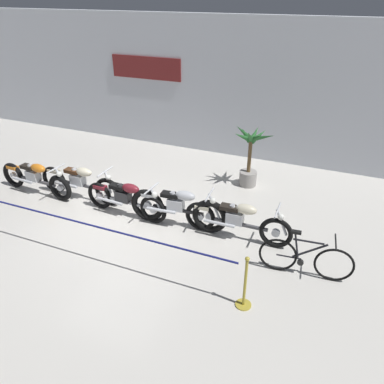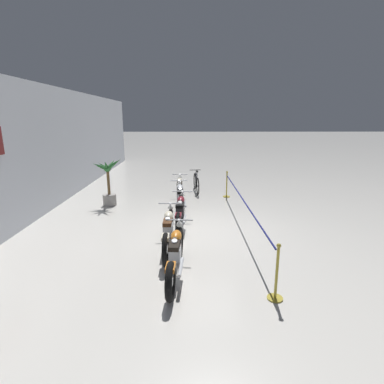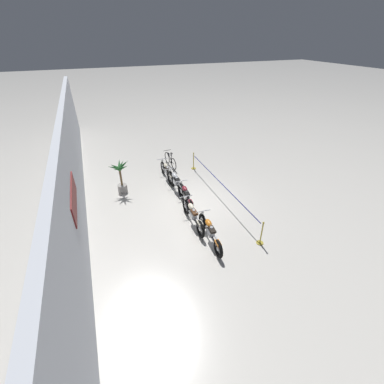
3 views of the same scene
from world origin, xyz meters
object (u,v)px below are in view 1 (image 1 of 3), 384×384
object	(u,v)px
motorcycle_orange_0	(35,178)
stanchion_mid_left	(245,290)
motorcycle_cream_1	(80,182)
potted_palm_left_of_row	(250,155)
motorcycle_maroon_2	(125,198)
motorcycle_silver_3	(178,208)
bicycle	(305,259)
stanchion_far_left	(24,215)
motorcycle_cream_4	(237,220)

from	to	relation	value
motorcycle_orange_0	stanchion_mid_left	bearing A→B (deg)	-16.21
motorcycle_orange_0	stanchion_mid_left	xyz separation A→B (m)	(6.16, -1.79, -0.10)
motorcycle_cream_1	potted_palm_left_of_row	xyz separation A→B (m)	(3.80, 2.39, 0.43)
motorcycle_maroon_2	stanchion_mid_left	xyz separation A→B (m)	(3.41, -1.76, -0.11)
motorcycle_silver_3	stanchion_mid_left	size ratio (longest dim) A/B	2.20
bicycle	stanchion_far_left	distance (m)	5.73
stanchion_far_left	stanchion_mid_left	bearing A→B (deg)	-0.00
motorcycle_maroon_2	motorcycle_cream_4	bearing A→B (deg)	2.17
motorcycle_orange_0	motorcycle_cream_4	distance (m)	5.48
bicycle	stanchion_mid_left	distance (m)	1.46
motorcycle_orange_0	stanchion_far_left	size ratio (longest dim) A/B	0.34
motorcycle_orange_0	stanchion_mid_left	distance (m)	6.42
motorcycle_maroon_2	stanchion_far_left	size ratio (longest dim) A/B	0.32
bicycle	stanchion_mid_left	xyz separation A→B (m)	(-0.83, -1.20, -0.03)
motorcycle_cream_1	motorcycle_silver_3	size ratio (longest dim) A/B	1.05
motorcycle_orange_0	potted_palm_left_of_row	world-z (taller)	potted_palm_left_of_row
motorcycle_silver_3	stanchion_mid_left	world-z (taller)	stanchion_mid_left
potted_palm_left_of_row	stanchion_mid_left	world-z (taller)	potted_palm_left_of_row
motorcycle_orange_0	stanchion_far_left	distance (m)	2.29
motorcycle_cream_4	stanchion_mid_left	bearing A→B (deg)	-69.79
motorcycle_maroon_2	motorcycle_orange_0	bearing A→B (deg)	179.38
motorcycle_orange_0	motorcycle_cream_1	bearing A→B (deg)	10.21
motorcycle_cream_4	motorcycle_silver_3	bearing A→B (deg)	-177.78
motorcycle_maroon_2	motorcycle_silver_3	xyz separation A→B (m)	(1.34, 0.05, 0.02)
bicycle	motorcycle_orange_0	bearing A→B (deg)	175.17
motorcycle_orange_0	bicycle	distance (m)	7.02
potted_palm_left_of_row	motorcycle_cream_1	bearing A→B (deg)	-147.79
motorcycle_cream_4	potted_palm_left_of_row	xyz separation A→B (m)	(-0.43, 2.54, 0.43)
potted_palm_left_of_row	stanchion_mid_left	bearing A→B (deg)	-75.78
potted_palm_left_of_row	stanchion_far_left	world-z (taller)	potted_palm_left_of_row
motorcycle_silver_3	stanchion_mid_left	distance (m)	2.75
stanchion_far_left	potted_palm_left_of_row	bearing A→B (deg)	50.45
motorcycle_silver_3	bicycle	bearing A→B (deg)	-11.93
motorcycle_cream_1	bicycle	distance (m)	5.80
motorcycle_silver_3	motorcycle_cream_4	distance (m)	1.38
motorcycle_maroon_2	potted_palm_left_of_row	bearing A→B (deg)	49.15
potted_palm_left_of_row	stanchion_far_left	xyz separation A→B (m)	(-3.64, -4.41, -0.21)
motorcycle_cream_1	motorcycle_maroon_2	world-z (taller)	motorcycle_cream_1
motorcycle_cream_4	bicycle	world-z (taller)	bicycle
motorcycle_orange_0	motorcycle_cream_1	size ratio (longest dim) A/B	0.98
motorcycle_orange_0	motorcycle_cream_1	distance (m)	1.27
stanchion_mid_left	motorcycle_silver_3	bearing A→B (deg)	138.68
motorcycle_cream_1	stanchion_mid_left	world-z (taller)	stanchion_mid_left
motorcycle_cream_1	motorcycle_maroon_2	bearing A→B (deg)	-9.61
motorcycle_cream_4	stanchion_far_left	bearing A→B (deg)	-155.39
motorcycle_silver_3	bicycle	size ratio (longest dim) A/B	1.34
motorcycle_orange_0	potted_palm_left_of_row	size ratio (longest dim) A/B	1.36
motorcycle_silver_3	stanchion_far_left	distance (m)	3.26
motorcycle_cream_1	motorcycle_maroon_2	size ratio (longest dim) A/B	1.09
motorcycle_maroon_2	motorcycle_cream_4	distance (m)	2.72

